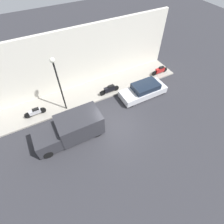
# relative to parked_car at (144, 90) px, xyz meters

# --- Properties ---
(ground_plane) EXTENTS (60.00, 60.00, 0.00)m
(ground_plane) POSITION_rel_parked_car_xyz_m (-2.15, 4.20, -0.61)
(ground_plane) COLOR #2D2D33
(sidewalk) EXTENTS (2.83, 17.90, 0.14)m
(sidewalk) POSITION_rel_parked_car_xyz_m (2.59, 4.20, -0.54)
(sidewalk) COLOR gray
(sidewalk) RESTS_ON ground_plane
(building_facade) EXTENTS (0.30, 17.90, 5.66)m
(building_facade) POSITION_rel_parked_car_xyz_m (4.16, 4.20, 2.22)
(building_facade) COLOR silver
(building_facade) RESTS_ON ground_plane
(parked_car) EXTENTS (1.71, 4.36, 1.29)m
(parked_car) POSITION_rel_parked_car_xyz_m (0.00, 0.00, 0.00)
(parked_car) COLOR silver
(parked_car) RESTS_ON ground_plane
(delivery_van) EXTENTS (2.03, 4.98, 1.91)m
(delivery_van) POSITION_rel_parked_car_xyz_m (-1.29, 7.51, 0.36)
(delivery_van) COLOR #2D2D33
(delivery_van) RESTS_ON ground_plane
(scooter_silver) EXTENTS (0.30, 1.77, 0.72)m
(scooter_silver) POSITION_rel_parked_car_xyz_m (2.05, 9.49, -0.08)
(scooter_silver) COLOR #B7B7BF
(scooter_silver) RESTS_ON sidewalk
(motorcycle_black) EXTENTS (0.30, 1.98, 0.82)m
(motorcycle_black) POSITION_rel_parked_car_xyz_m (1.63, 2.72, -0.03)
(motorcycle_black) COLOR black
(motorcycle_black) RESTS_ON sidewalk
(motorcycle_red) EXTENTS (0.30, 1.92, 0.80)m
(motorcycle_red) POSITION_rel_parked_car_xyz_m (1.81, -3.32, -0.04)
(motorcycle_red) COLOR #B21E1E
(motorcycle_red) RESTS_ON sidewalk
(streetlamp) EXTENTS (0.37, 0.37, 5.00)m
(streetlamp) POSITION_rel_parked_car_xyz_m (1.62, 7.00, 2.92)
(streetlamp) COLOR black
(streetlamp) RESTS_ON sidewalk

